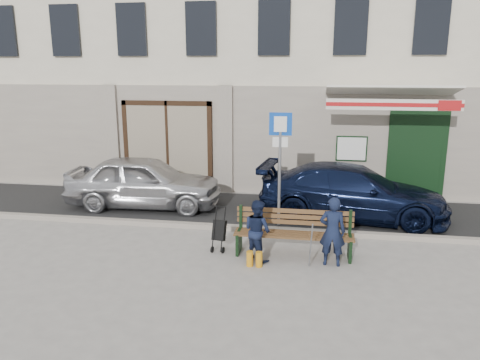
% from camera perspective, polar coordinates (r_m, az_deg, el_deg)
% --- Properties ---
extents(ground, '(80.00, 80.00, 0.00)m').
position_cam_1_polar(ground, '(9.60, 0.96, -9.33)').
color(ground, '#9E9991').
rests_on(ground, ground).
extents(asphalt_lane, '(60.00, 3.20, 0.01)m').
position_cam_1_polar(asphalt_lane, '(12.49, 3.02, -3.79)').
color(asphalt_lane, '#282828').
rests_on(asphalt_lane, ground).
extents(curb, '(60.00, 0.18, 0.12)m').
position_cam_1_polar(curb, '(10.97, 2.10, -6.00)').
color(curb, '#9E9384').
rests_on(curb, ground).
extents(building, '(20.00, 8.27, 10.00)m').
position_cam_1_polar(building, '(17.29, 5.30, 17.70)').
color(building, beige).
rests_on(building, ground).
extents(car_silver, '(4.25, 1.89, 1.42)m').
position_cam_1_polar(car_silver, '(12.95, -11.60, -0.18)').
color(car_silver, silver).
rests_on(car_silver, ground).
extents(car_navy, '(4.86, 2.43, 1.35)m').
position_cam_1_polar(car_navy, '(12.10, 13.53, -1.43)').
color(car_navy, black).
rests_on(car_navy, ground).
extents(parking_sign, '(0.51, 0.08, 2.76)m').
position_cam_1_polar(parking_sign, '(10.65, 4.90, 3.37)').
color(parking_sign, gray).
rests_on(parking_sign, ground).
extents(bench, '(2.40, 1.17, 0.98)m').
position_cam_1_polar(bench, '(9.57, 6.28, -6.54)').
color(bench, brown).
rests_on(bench, ground).
extents(man, '(0.51, 0.35, 1.37)m').
position_cam_1_polar(man, '(9.16, 11.20, -6.18)').
color(man, '#121A34').
rests_on(man, ground).
extents(woman, '(0.76, 0.74, 1.23)m').
position_cam_1_polar(woman, '(9.26, 2.13, -6.12)').
color(woman, '#131B36').
rests_on(woman, ground).
extents(stroller, '(0.31, 0.41, 0.92)m').
position_cam_1_polar(stroller, '(9.82, -2.56, -6.26)').
color(stroller, black).
rests_on(stroller, ground).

